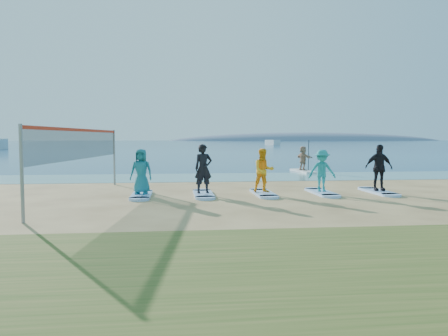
{
  "coord_description": "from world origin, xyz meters",
  "views": [
    {
      "loc": [
        -2.18,
        -13.01,
        2.16
      ],
      "look_at": [
        -0.51,
        2.0,
        1.1
      ],
      "focal_mm": 35.0,
      "sensor_mm": 36.0,
      "label": 1
    }
  ],
  "objects": [
    {
      "name": "ground",
      "position": [
        0.0,
        0.0,
        0.0
      ],
      "size": [
        600.0,
        600.0,
        0.0
      ],
      "primitive_type": "plane",
      "color": "tan",
      "rests_on": "ground"
    },
    {
      "name": "shallow_water",
      "position": [
        0.0,
        10.5,
        0.01
      ],
      "size": [
        600.0,
        600.0,
        0.0
      ],
      "primitive_type": "plane",
      "color": "teal",
      "rests_on": "ground"
    },
    {
      "name": "ocean",
      "position": [
        0.0,
        160.0,
        0.01
      ],
      "size": [
        600.0,
        600.0,
        0.0
      ],
      "primitive_type": "plane",
      "color": "navy",
      "rests_on": "ground"
    },
    {
      "name": "island_ridge",
      "position": [
        95.0,
        300.0,
        0.0
      ],
      "size": [
        220.0,
        56.0,
        18.0
      ],
      "primitive_type": "ellipsoid",
      "color": "slate",
      "rests_on": "ground"
    },
    {
      "name": "volleyball_net",
      "position": [
        -5.5,
        2.85,
        1.9
      ],
      "size": [
        1.14,
        9.03,
        2.5
      ],
      "rotation": [
        0.0,
        0.0,
        -0.12
      ],
      "color": "gray",
      "rests_on": "ground"
    },
    {
      "name": "paddleboard",
      "position": [
        5.73,
        13.47,
        0.06
      ],
      "size": [
        0.92,
        3.04,
        0.12
      ],
      "primitive_type": "cube",
      "rotation": [
        0.0,
        0.0,
        0.08
      ],
      "color": "silver",
      "rests_on": "ground"
    },
    {
      "name": "paddleboarder",
      "position": [
        5.73,
        13.47,
        0.87
      ],
      "size": [
        0.92,
        1.46,
        1.51
      ],
      "primitive_type": "imported",
      "rotation": [
        0.0,
        0.0,
        1.94
      ],
      "color": "tan",
      "rests_on": "paddleboard"
    },
    {
      "name": "boat_offshore_b",
      "position": [
        25.97,
        112.29,
        0.0
      ],
      "size": [
        3.67,
        5.64,
        1.48
      ],
      "primitive_type": "cube",
      "rotation": [
        0.0,
        0.0,
        0.3
      ],
      "color": "silver",
      "rests_on": "ground"
    },
    {
      "name": "surfboard_0",
      "position": [
        -3.44,
        3.15,
        0.04
      ],
      "size": [
        0.7,
        2.2,
        0.09
      ],
      "primitive_type": "cube",
      "color": "#A4C9FE",
      "rests_on": "ground"
    },
    {
      "name": "student_0",
      "position": [
        -3.44,
        3.15,
        0.92
      ],
      "size": [
        0.9,
        0.68,
        1.66
      ],
      "primitive_type": "imported",
      "rotation": [
        0.0,
        0.0,
        -0.2
      ],
      "color": "#1A6E7E",
      "rests_on": "surfboard_0"
    },
    {
      "name": "surfboard_1",
      "position": [
        -1.16,
        3.15,
        0.04
      ],
      "size": [
        0.7,
        2.2,
        0.09
      ],
      "primitive_type": "cube",
      "color": "#A4C9FE",
      "rests_on": "ground"
    },
    {
      "name": "student_1",
      "position": [
        -1.16,
        3.15,
        1.0
      ],
      "size": [
        0.74,
        0.57,
        1.83
      ],
      "primitive_type": "imported",
      "rotation": [
        0.0,
        0.0,
        0.21
      ],
      "color": "black",
      "rests_on": "surfboard_1"
    },
    {
      "name": "surfboard_2",
      "position": [
        1.12,
        3.15,
        0.04
      ],
      "size": [
        0.7,
        2.2,
        0.09
      ],
      "primitive_type": "cube",
      "color": "#A4C9FE",
      "rests_on": "ground"
    },
    {
      "name": "student_2",
      "position": [
        1.12,
        3.15,
        0.92
      ],
      "size": [
        0.84,
        0.67,
        1.65
      ],
      "primitive_type": "imported",
      "rotation": [
        0.0,
        0.0,
        0.06
      ],
      "color": "#FFAA1A",
      "rests_on": "surfboard_2"
    },
    {
      "name": "surfboard_3",
      "position": [
        3.4,
        3.15,
        0.04
      ],
      "size": [
        0.7,
        2.2,
        0.09
      ],
      "primitive_type": "cube",
      "color": "#A4C9FE",
      "rests_on": "ground"
    },
    {
      "name": "student_3",
      "position": [
        3.4,
        3.15,
        0.89
      ],
      "size": [
        1.08,
        0.67,
        1.6
      ],
      "primitive_type": "imported",
      "rotation": [
        0.0,
        0.0,
        -0.07
      ],
      "color": "teal",
      "rests_on": "surfboard_3"
    },
    {
      "name": "surfboard_4",
      "position": [
        5.68,
        3.15,
        0.04
      ],
      "size": [
        0.7,
        2.2,
        0.09
      ],
      "primitive_type": "cube",
      "color": "#A4C9FE",
      "rests_on": "ground"
    },
    {
      "name": "student_4",
      "position": [
        5.68,
        3.15,
        0.99
      ],
      "size": [
        1.09,
        0.53,
        1.8
      ],
      "primitive_type": "imported",
      "rotation": [
        0.0,
        0.0,
        -0.09
      ],
      "color": "black",
      "rests_on": "surfboard_4"
    }
  ]
}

